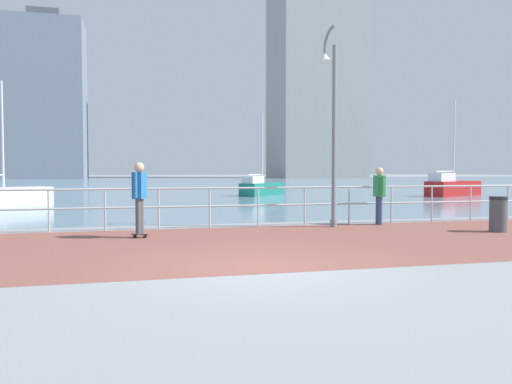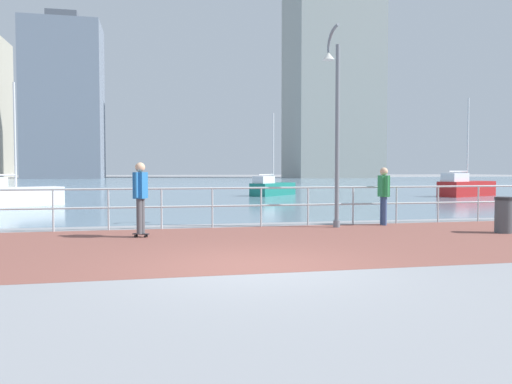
{
  "view_description": "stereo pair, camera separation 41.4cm",
  "coord_description": "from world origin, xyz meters",
  "px_view_note": "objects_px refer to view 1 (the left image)",
  "views": [
    {
      "loc": [
        -2.09,
        -8.08,
        1.63
      ],
      "look_at": [
        0.76,
        3.46,
        1.1
      ],
      "focal_mm": 35.18,
      "sensor_mm": 36.0,
      "label": 1
    },
    {
      "loc": [
        -1.69,
        -8.17,
        1.63
      ],
      "look_at": [
        0.76,
        3.46,
        1.1
      ],
      "focal_mm": 35.18,
      "sensor_mm": 36.0,
      "label": 2
    }
  ],
  "objects_px": {
    "sailboat_yellow": "(0,195)",
    "sailboat_teal": "(261,188)",
    "lamppost": "(331,116)",
    "trash_bin": "(498,214)",
    "sailboat_blue": "(452,187)",
    "bystander": "(379,191)",
    "skateboarder": "(139,192)"
  },
  "relations": [
    {
      "from": "sailboat_yellow",
      "to": "sailboat_blue",
      "type": "xyz_separation_m",
      "value": [
        24.91,
        3.32,
        0.05
      ]
    },
    {
      "from": "lamppost",
      "to": "bystander",
      "type": "relative_size",
      "value": 3.37
    },
    {
      "from": "sailboat_yellow",
      "to": "sailboat_teal",
      "type": "height_order",
      "value": "sailboat_yellow"
    },
    {
      "from": "sailboat_blue",
      "to": "sailboat_teal",
      "type": "relative_size",
      "value": 1.16
    },
    {
      "from": "bystander",
      "to": "sailboat_yellow",
      "type": "bearing_deg",
      "value": 140.59
    },
    {
      "from": "skateboarder",
      "to": "bystander",
      "type": "height_order",
      "value": "skateboarder"
    },
    {
      "from": "skateboarder",
      "to": "trash_bin",
      "type": "relative_size",
      "value": 1.94
    },
    {
      "from": "lamppost",
      "to": "sailboat_teal",
      "type": "height_order",
      "value": "lamppost"
    },
    {
      "from": "bystander",
      "to": "sailboat_yellow",
      "type": "relative_size",
      "value": 0.31
    },
    {
      "from": "skateboarder",
      "to": "sailboat_teal",
      "type": "distance_m",
      "value": 19.93
    },
    {
      "from": "skateboarder",
      "to": "sailboat_blue",
      "type": "distance_m",
      "value": 24.33
    },
    {
      "from": "bystander",
      "to": "trash_bin",
      "type": "distance_m",
      "value": 3.25
    },
    {
      "from": "bystander",
      "to": "trash_bin",
      "type": "xyz_separation_m",
      "value": [
        2.2,
        -2.33,
        -0.53
      ]
    },
    {
      "from": "sailboat_blue",
      "to": "sailboat_teal",
      "type": "bearing_deg",
      "value": 163.69
    },
    {
      "from": "lamppost",
      "to": "sailboat_teal",
      "type": "xyz_separation_m",
      "value": [
        2.38,
        17.19,
        -2.66
      ]
    },
    {
      "from": "lamppost",
      "to": "trash_bin",
      "type": "distance_m",
      "value": 5.14
    },
    {
      "from": "lamppost",
      "to": "bystander",
      "type": "distance_m",
      "value": 2.67
    },
    {
      "from": "skateboarder",
      "to": "bystander",
      "type": "distance_m",
      "value": 7.05
    },
    {
      "from": "bystander",
      "to": "sailboat_blue",
      "type": "bearing_deg",
      "value": 48.45
    },
    {
      "from": "bystander",
      "to": "trash_bin",
      "type": "height_order",
      "value": "bystander"
    },
    {
      "from": "bystander",
      "to": "sailboat_blue",
      "type": "height_order",
      "value": "sailboat_blue"
    },
    {
      "from": "sailboat_teal",
      "to": "lamppost",
      "type": "bearing_deg",
      "value": -97.9
    },
    {
      "from": "sailboat_teal",
      "to": "sailboat_yellow",
      "type": "bearing_deg",
      "value": -153.81
    },
    {
      "from": "lamppost",
      "to": "skateboarder",
      "type": "height_order",
      "value": "lamppost"
    },
    {
      "from": "sailboat_yellow",
      "to": "sailboat_blue",
      "type": "bearing_deg",
      "value": 7.59
    },
    {
      "from": "bystander",
      "to": "sailboat_teal",
      "type": "bearing_deg",
      "value": 87.28
    },
    {
      "from": "lamppost",
      "to": "sailboat_blue",
      "type": "xyz_separation_m",
      "value": [
        13.77,
        13.86,
        -2.58
      ]
    },
    {
      "from": "lamppost",
      "to": "sailboat_yellow",
      "type": "distance_m",
      "value": 15.56
    },
    {
      "from": "sailboat_blue",
      "to": "bystander",
      "type": "bearing_deg",
      "value": -131.55
    },
    {
      "from": "sailboat_blue",
      "to": "sailboat_teal",
      "type": "xyz_separation_m",
      "value": [
        -11.39,
        3.33,
        -0.08
      ]
    },
    {
      "from": "lamppost",
      "to": "sailboat_teal",
      "type": "distance_m",
      "value": 17.56
    },
    {
      "from": "lamppost",
      "to": "sailboat_yellow",
      "type": "height_order",
      "value": "lamppost"
    }
  ]
}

